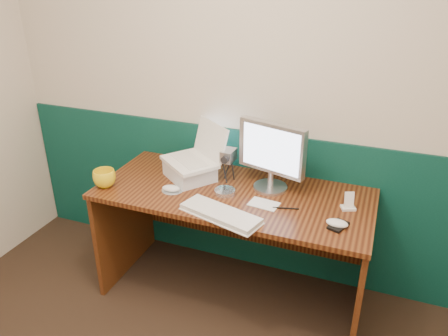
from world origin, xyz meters
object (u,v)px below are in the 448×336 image
at_px(laptop, 189,143).
at_px(camcorder, 228,164).
at_px(monitor, 272,157).
at_px(mug, 104,178).
at_px(desk, 233,245).
at_px(keyboard, 221,214).

distance_m(laptop, camcorder, 0.27).
xyz_separation_m(monitor, mug, (-0.93, -0.33, -0.15)).
distance_m(desk, laptop, 0.69).
height_order(desk, laptop, laptop).
xyz_separation_m(monitor, camcorder, (-0.27, 0.01, -0.10)).
bearing_deg(desk, mug, -164.28).
bearing_deg(desk, camcorder, 121.31).
relative_size(monitor, camcorder, 1.86).
distance_m(mug, camcorder, 0.74).
height_order(laptop, keyboard, laptop).
height_order(laptop, mug, laptop).
bearing_deg(monitor, camcorder, -166.42).
bearing_deg(desk, monitor, 31.96).
bearing_deg(monitor, keyboard, -95.71).
relative_size(mug, camcorder, 0.60).
relative_size(monitor, keyboard, 0.93).
xyz_separation_m(desk, monitor, (0.19, 0.12, 0.58)).
bearing_deg(keyboard, laptop, 150.16).
bearing_deg(mug, keyboard, -5.39).
xyz_separation_m(desk, laptop, (-0.31, 0.08, 0.61)).
relative_size(keyboard, mug, 3.33).
distance_m(monitor, camcorder, 0.29).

